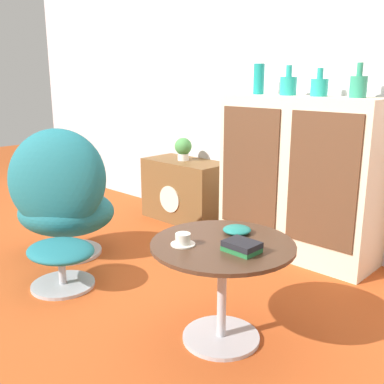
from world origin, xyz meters
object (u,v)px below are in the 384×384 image
(vase_leftmost, at_px, (259,79))
(teacup, at_px, (183,240))
(vase_inner_right, at_px, (319,87))
(tv_console, at_px, (185,190))
(potted_plant, at_px, (183,148))
(bowl, at_px, (237,230))
(vase_inner_left, at_px, (288,85))
(sideboard, at_px, (299,178))
(egg_chair, at_px, (62,197))
(book_stack, at_px, (242,247))
(coffee_table, at_px, (222,271))
(vase_rightmost, at_px, (358,86))
(ottoman, at_px, (61,257))

(vase_leftmost, relative_size, teacup, 1.89)
(vase_inner_right, bearing_deg, tv_console, 179.64)
(potted_plant, relative_size, bowl, 1.42)
(vase_leftmost, relative_size, vase_inner_left, 1.07)
(potted_plant, bearing_deg, tv_console, -1.66)
(sideboard, distance_m, bowl, 1.10)
(sideboard, height_order, egg_chair, sideboard)
(sideboard, distance_m, book_stack, 1.31)
(sideboard, distance_m, vase_inner_left, 0.64)
(egg_chair, relative_size, vase_leftmost, 4.41)
(teacup, distance_m, book_stack, 0.27)
(tv_console, bearing_deg, teacup, -45.85)
(egg_chair, xyz_separation_m, vase_inner_left, (1.00, 1.19, 0.74))
(vase_inner_right, relative_size, teacup, 1.58)
(coffee_table, xyz_separation_m, vase_leftmost, (-0.69, 1.21, 0.86))
(sideboard, bearing_deg, vase_leftmost, 179.40)
(tv_console, xyz_separation_m, book_stack, (1.57, -1.25, 0.26))
(vase_inner_left, relative_size, vase_inner_right, 1.11)
(tv_console, distance_m, vase_rightmost, 1.74)
(egg_chair, bearing_deg, tv_console, 89.48)
(coffee_table, relative_size, teacup, 5.94)
(ottoman, xyz_separation_m, vase_leftmost, (0.37, 1.44, 1.02))
(vase_rightmost, bearing_deg, potted_plant, 179.68)
(sideboard, distance_m, ottoman, 1.65)
(vase_inner_right, bearing_deg, potted_plant, 179.62)
(vase_rightmost, bearing_deg, ottoman, -127.36)
(egg_chair, height_order, coffee_table, egg_chair)
(tv_console, distance_m, egg_chair, 1.21)
(egg_chair, relative_size, coffee_table, 1.40)
(sideboard, height_order, coffee_table, sideboard)
(vase_inner_left, bearing_deg, book_stack, -65.04)
(book_stack, bearing_deg, potted_plant, 141.91)
(tv_console, height_order, teacup, teacup)
(tv_console, xyz_separation_m, potted_plant, (-0.02, 0.00, 0.37))
(vase_inner_left, bearing_deg, vase_inner_right, 0.00)
(coffee_table, relative_size, potted_plant, 3.42)
(sideboard, distance_m, vase_leftmost, 0.76)
(ottoman, distance_m, vase_inner_left, 1.85)
(coffee_table, bearing_deg, book_stack, -11.67)
(tv_console, height_order, vase_rightmost, vase_rightmost)
(egg_chair, distance_m, book_stack, 1.58)
(sideboard, bearing_deg, bowl, -74.66)
(sideboard, distance_m, vase_rightmost, 0.72)
(tv_console, distance_m, potted_plant, 0.37)
(vase_rightmost, xyz_separation_m, bowl, (-0.07, -1.06, -0.67))
(potted_plant, height_order, book_stack, potted_plant)
(ottoman, xyz_separation_m, book_stack, (1.19, 0.20, 0.33))
(vase_inner_left, bearing_deg, teacup, -76.21)
(coffee_table, height_order, teacup, teacup)
(vase_inner_left, relative_size, vase_rightmost, 0.96)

